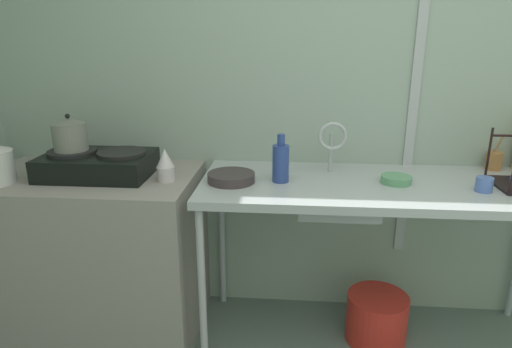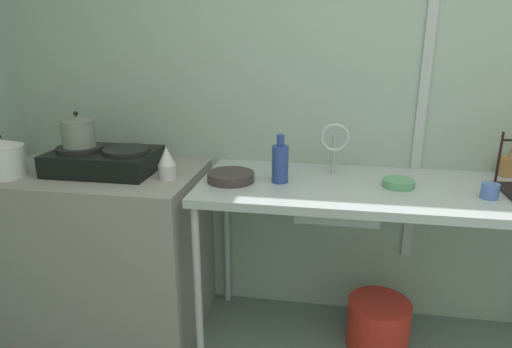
{
  "view_description": "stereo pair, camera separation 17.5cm",
  "coord_description": "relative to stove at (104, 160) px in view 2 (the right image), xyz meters",
  "views": [
    {
      "loc": [
        -0.44,
        -0.7,
        1.56
      ],
      "look_at": [
        -0.61,
        1.34,
        0.92
      ],
      "focal_mm": 30.67,
      "sensor_mm": 36.0,
      "label": 1
    },
    {
      "loc": [
        -0.27,
        -0.68,
        1.56
      ],
      "look_at": [
        -0.61,
        1.34,
        0.92
      ],
      "focal_mm": 30.67,
      "sensor_mm": 36.0,
      "label": 2
    }
  ],
  "objects": [
    {
      "name": "wall_back",
      "position": [
        1.41,
        0.38,
        0.32
      ],
      "size": [
        5.03,
        0.1,
        2.56
      ],
      "primitive_type": "cube",
      "color": "#91A495",
      "rests_on": "ground"
    },
    {
      "name": "wall_metal_strip",
      "position": [
        1.61,
        0.33,
        0.45
      ],
      "size": [
        0.05,
        0.01,
        2.05
      ],
      "primitive_type": "cube",
      "color": "#A7ADB0"
    },
    {
      "name": "counter_concrete",
      "position": [
        -0.06,
        -0.0,
        -0.51
      ],
      "size": [
        1.09,
        0.67,
        0.9
      ],
      "primitive_type": "cube",
      "color": "gray",
      "rests_on": "ground"
    },
    {
      "name": "counter_sink",
      "position": [
        1.42,
        0.0,
        -0.12
      ],
      "size": [
        1.78,
        0.67,
        0.9
      ],
      "color": "#A7ADB0",
      "rests_on": "ground"
    },
    {
      "name": "stove",
      "position": [
        0.0,
        0.0,
        0.0
      ],
      "size": [
        0.53,
        0.36,
        0.13
      ],
      "color": "black",
      "rests_on": "counter_concrete"
    },
    {
      "name": "pot_on_left_burner",
      "position": [
        -0.13,
        -0.0,
        0.15
      ],
      "size": [
        0.17,
        0.17,
        0.18
      ],
      "color": "slate",
      "rests_on": "stove"
    },
    {
      "name": "pot_beside_stove",
      "position": [
        -0.45,
        -0.16,
        0.04
      ],
      "size": [
        0.21,
        0.21,
        0.22
      ],
      "color": "silver",
      "rests_on": "counter_concrete"
    },
    {
      "name": "percolator",
      "position": [
        0.37,
        -0.06,
        0.02
      ],
      "size": [
        0.09,
        0.09,
        0.16
      ],
      "color": "beige",
      "rests_on": "counter_concrete"
    },
    {
      "name": "sink_basin",
      "position": [
        1.2,
        -0.03,
        -0.13
      ],
      "size": [
        0.38,
        0.35,
        0.13
      ],
      "primitive_type": "cube",
      "color": "#A7ADB0",
      "rests_on": "counter_sink"
    },
    {
      "name": "faucet",
      "position": [
        1.18,
        0.12,
        0.12
      ],
      "size": [
        0.14,
        0.08,
        0.27
      ],
      "color": "#A7ADB0",
      "rests_on": "counter_sink"
    },
    {
      "name": "frying_pan",
      "position": [
        0.68,
        -0.05,
        -0.04
      ],
      "size": [
        0.23,
        0.23,
        0.04
      ],
      "primitive_type": "cylinder",
      "color": "#382F30",
      "rests_on": "counter_sink"
    },
    {
      "name": "cup_by_rack",
      "position": [
        1.85,
        -0.09,
        -0.03
      ],
      "size": [
        0.07,
        0.07,
        0.07
      ],
      "primitive_type": "cylinder",
      "color": "#4C6CB8",
      "rests_on": "counter_sink"
    },
    {
      "name": "small_bowl_on_drainboard",
      "position": [
        1.48,
        0.0,
        -0.04
      ],
      "size": [
        0.15,
        0.15,
        0.04
      ],
      "primitive_type": "cylinder",
      "color": "#599567",
      "rests_on": "counter_sink"
    },
    {
      "name": "bottle_by_sink",
      "position": [
        0.92,
        -0.02,
        0.04
      ],
      "size": [
        0.08,
        0.08,
        0.23
      ],
      "color": "navy",
      "rests_on": "counter_sink"
    },
    {
      "name": "utensil_jar",
      "position": [
        2.04,
        0.27,
        -0.01
      ],
      "size": [
        0.08,
        0.08,
        0.2
      ],
      "color": "#A46E3B",
      "rests_on": "counter_sink"
    },
    {
      "name": "bucket_on_floor",
      "position": [
        1.45,
        0.01,
        -0.83
      ],
      "size": [
        0.32,
        0.32,
        0.26
      ],
      "primitive_type": "cylinder",
      "color": "red",
      "rests_on": "ground"
    }
  ]
}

